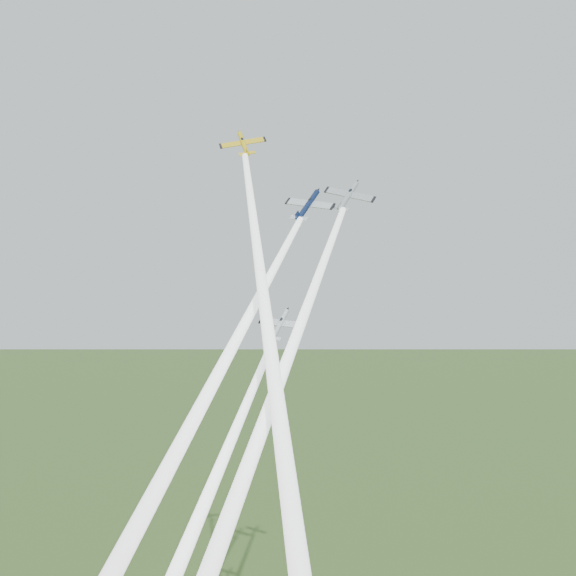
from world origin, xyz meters
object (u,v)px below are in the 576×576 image
(plane_silver_low, at_px, (280,325))
(plane_navy, at_px, (308,205))
(plane_yellow, at_px, (243,144))
(plane_silver_right, at_px, (348,196))

(plane_silver_low, bearing_deg, plane_navy, 94.23)
(plane_yellow, bearing_deg, plane_silver_low, -76.86)
(plane_yellow, xyz_separation_m, plane_silver_right, (16.95, 0.80, -8.84))
(plane_navy, bearing_deg, plane_yellow, -168.34)
(plane_silver_right, distance_m, plane_silver_low, 24.73)
(plane_yellow, relative_size, plane_navy, 0.89)
(plane_silver_right, bearing_deg, plane_silver_low, -110.07)
(plane_navy, xyz_separation_m, plane_silver_right, (6.08, 1.79, 1.49))
(plane_silver_low, bearing_deg, plane_yellow, 139.21)
(plane_yellow, relative_size, plane_silver_low, 1.09)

